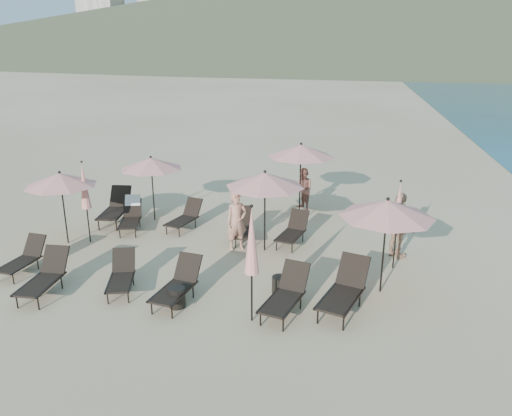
% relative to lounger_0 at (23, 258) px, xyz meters
% --- Properties ---
extents(ground, '(800.00, 800.00, 0.00)m').
position_rel_lounger_0_xyz_m(ground, '(5.73, -0.33, -0.40)').
color(ground, '#D6BA8C').
rests_on(ground, ground).
extents(volcanic_headland, '(690.00, 690.00, 55.00)m').
position_rel_lounger_0_xyz_m(volcanic_headland, '(77.09, 302.30, 26.10)').
color(volcanic_headland, brown).
rests_on(volcanic_headland, ground).
extents(hotel_skyline, '(109.00, 82.00, 55.00)m').
position_rel_lounger_0_xyz_m(hotel_skyline, '(-87.89, 270.89, 23.79)').
color(hotel_skyline, beige).
rests_on(hotel_skyline, ground).
extents(lounger_0, '(0.69, 1.52, 0.85)m').
position_rel_lounger_0_xyz_m(lounger_0, '(0.00, 0.00, 0.00)').
color(lounger_0, black).
rests_on(lounger_0, ground).
extents(lounger_1, '(0.71, 1.70, 0.96)m').
position_rel_lounger_0_xyz_m(lounger_1, '(1.24, -0.96, 0.05)').
color(lounger_1, black).
rests_on(lounger_1, ground).
extents(lounger_2, '(0.98, 1.59, 0.86)m').
position_rel_lounger_0_xyz_m(lounger_2, '(2.98, -0.46, 0.00)').
color(lounger_2, black).
rests_on(lounger_2, ground).
extents(lounger_3, '(0.88, 1.71, 0.94)m').
position_rel_lounger_0_xyz_m(lounger_3, '(4.52, -0.73, 0.04)').
color(lounger_3, black).
rests_on(lounger_3, ground).
extents(lounger_4, '(1.03, 1.78, 0.96)m').
position_rel_lounger_0_xyz_m(lounger_4, '(7.06, -0.76, 0.05)').
color(lounger_4, black).
rests_on(lounger_4, ground).
extents(lounger_5, '(1.22, 1.97, 1.06)m').
position_rel_lounger_0_xyz_m(lounger_5, '(8.34, -0.39, 0.10)').
color(lounger_5, black).
rests_on(lounger_5, ground).
extents(lounger_6, '(0.93, 1.93, 1.06)m').
position_rel_lounger_0_xyz_m(lounger_6, '(0.62, 4.11, 0.10)').
color(lounger_6, black).
rests_on(lounger_6, ground).
extents(lounger_7, '(0.96, 1.67, 0.98)m').
position_rel_lounger_0_xyz_m(lounger_7, '(1.43, 3.55, 0.07)').
color(lounger_7, black).
rests_on(lounger_7, ground).
extents(lounger_8, '(0.95, 1.62, 0.88)m').
position_rel_lounger_0_xyz_m(lounger_8, '(3.14, 3.91, 0.01)').
color(lounger_8, black).
rests_on(lounger_8, ground).
extents(lounger_9, '(0.92, 1.63, 0.88)m').
position_rel_lounger_0_xyz_m(lounger_9, '(5.20, 3.36, 0.02)').
color(lounger_9, black).
rests_on(lounger_9, ground).
extents(lounger_10, '(0.92, 1.63, 0.89)m').
position_rel_lounger_0_xyz_m(lounger_10, '(6.74, 3.31, 0.02)').
color(lounger_10, black).
rests_on(lounger_10, ground).
extents(umbrella_open_0, '(2.09, 2.09, 2.25)m').
position_rel_lounger_0_xyz_m(umbrella_open_0, '(0.03, 2.06, 1.59)').
color(umbrella_open_0, black).
rests_on(umbrella_open_0, ground).
extents(umbrella_open_1, '(2.24, 2.24, 2.41)m').
position_rel_lounger_0_xyz_m(umbrella_open_1, '(5.99, 2.62, 1.74)').
color(umbrella_open_1, black).
rests_on(umbrella_open_1, ground).
extents(umbrella_open_2, '(2.24, 2.24, 2.41)m').
position_rel_lounger_0_xyz_m(umbrella_open_2, '(9.21, 0.63, 1.73)').
color(umbrella_open_2, black).
rests_on(umbrella_open_2, ground).
extents(umbrella_open_3, '(2.08, 2.08, 2.24)m').
position_rel_lounger_0_xyz_m(umbrella_open_3, '(1.83, 4.53, 1.58)').
color(umbrella_open_3, black).
rests_on(umbrella_open_3, ground).
extents(umbrella_open_4, '(2.34, 2.34, 2.52)m').
position_rel_lounger_0_xyz_m(umbrella_open_4, '(6.62, 6.30, 1.83)').
color(umbrella_open_4, black).
rests_on(umbrella_open_4, ground).
extents(umbrella_closed_0, '(0.31, 0.31, 2.67)m').
position_rel_lounger_0_xyz_m(umbrella_closed_0, '(6.39, -1.27, 1.46)').
color(umbrella_closed_0, black).
rests_on(umbrella_closed_0, ground).
extents(umbrella_closed_1, '(0.29, 0.29, 2.46)m').
position_rel_lounger_0_xyz_m(umbrella_closed_1, '(9.60, 2.08, 1.31)').
color(umbrella_closed_1, black).
rests_on(umbrella_closed_1, ground).
extents(umbrella_closed_2, '(0.30, 0.30, 2.54)m').
position_rel_lounger_0_xyz_m(umbrella_closed_2, '(0.65, 2.26, 1.37)').
color(umbrella_closed_2, black).
rests_on(umbrella_closed_2, ground).
extents(side_table_0, '(0.38, 0.38, 0.48)m').
position_rel_lounger_0_xyz_m(side_table_0, '(4.59, -1.01, -0.16)').
color(side_table_0, black).
rests_on(side_table_0, ground).
extents(side_table_1, '(0.40, 0.40, 0.42)m').
position_rel_lounger_0_xyz_m(side_table_1, '(6.81, 0.11, -0.19)').
color(side_table_1, black).
rests_on(side_table_1, ground).
extents(beachgoer_a, '(0.76, 0.70, 1.74)m').
position_rel_lounger_0_xyz_m(beachgoer_a, '(5.18, 2.54, 0.47)').
color(beachgoer_a, tan).
rests_on(beachgoer_a, ground).
extents(beachgoer_b, '(0.91, 0.94, 1.54)m').
position_rel_lounger_0_xyz_m(beachgoer_b, '(6.72, 6.58, 0.37)').
color(beachgoer_b, '#90574A').
rests_on(beachgoer_b, ground).
extents(beachgoer_c, '(1.08, 1.14, 1.90)m').
position_rel_lounger_0_xyz_m(beachgoer_c, '(9.74, 2.84, 0.55)').
color(beachgoer_c, tan).
rests_on(beachgoer_c, ground).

